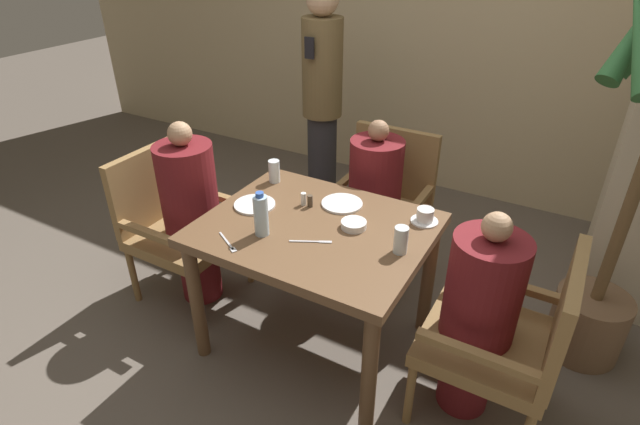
{
  "coord_description": "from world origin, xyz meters",
  "views": [
    {
      "loc": [
        1.03,
        -1.78,
        2.03
      ],
      "look_at": [
        0.0,
        0.04,
        0.8
      ],
      "focal_mm": 28.0,
      "sensor_mm": 36.0,
      "label": 1
    }
  ],
  "objects_px": {
    "chair_right_side": "(510,336)",
    "glass_tall_mid": "(274,171)",
    "potted_palm": "(625,218)",
    "bowl_small": "(354,225)",
    "chair_left_side": "(175,220)",
    "plate_main_left": "(342,204)",
    "chair_far_side": "(383,198)",
    "diner_in_right_chair": "(478,315)",
    "teacup_with_saucer": "(425,216)",
    "water_bottle": "(261,215)",
    "diner_in_far_chair": "(374,201)",
    "standing_host": "(322,99)",
    "plate_main_right": "(255,205)",
    "diner_in_left_chair": "(192,214)",
    "glass_tall_near": "(401,240)"
  },
  "relations": [
    {
      "from": "diner_in_left_chair",
      "to": "plate_main_right",
      "type": "xyz_separation_m",
      "value": [
        0.45,
        0.01,
        0.18
      ]
    },
    {
      "from": "teacup_with_saucer",
      "to": "glass_tall_mid",
      "type": "bearing_deg",
      "value": 179.91
    },
    {
      "from": "chair_left_side",
      "to": "plate_main_left",
      "type": "xyz_separation_m",
      "value": [
        0.98,
        0.25,
        0.27
      ]
    },
    {
      "from": "diner_in_left_chair",
      "to": "bowl_small",
      "type": "relative_size",
      "value": 9.16
    },
    {
      "from": "potted_palm",
      "to": "bowl_small",
      "type": "height_order",
      "value": "potted_palm"
    },
    {
      "from": "diner_in_far_chair",
      "to": "diner_in_right_chair",
      "type": "distance_m",
      "value": 1.09
    },
    {
      "from": "chair_left_side",
      "to": "potted_palm",
      "type": "relative_size",
      "value": 0.46
    },
    {
      "from": "chair_left_side",
      "to": "chair_right_side",
      "type": "xyz_separation_m",
      "value": [
        1.93,
        0.0,
        0.0
      ]
    },
    {
      "from": "bowl_small",
      "to": "plate_main_left",
      "type": "bearing_deg",
      "value": 131.47
    },
    {
      "from": "diner_in_left_chair",
      "to": "glass_tall_near",
      "type": "distance_m",
      "value": 1.28
    },
    {
      "from": "diner_in_right_chair",
      "to": "water_bottle",
      "type": "height_order",
      "value": "diner_in_right_chair"
    },
    {
      "from": "bowl_small",
      "to": "water_bottle",
      "type": "distance_m",
      "value": 0.45
    },
    {
      "from": "teacup_with_saucer",
      "to": "chair_far_side",
      "type": "bearing_deg",
      "value": 128.09
    },
    {
      "from": "diner_in_right_chair",
      "to": "potted_palm",
      "type": "height_order",
      "value": "potted_palm"
    },
    {
      "from": "diner_in_far_chair",
      "to": "standing_host",
      "type": "distance_m",
      "value": 0.98
    },
    {
      "from": "potted_palm",
      "to": "glass_tall_near",
      "type": "distance_m",
      "value": 1.07
    },
    {
      "from": "chair_far_side",
      "to": "diner_in_right_chair",
      "type": "distance_m",
      "value": 1.19
    },
    {
      "from": "chair_left_side",
      "to": "diner_in_far_chair",
      "type": "height_order",
      "value": "diner_in_far_chair"
    },
    {
      "from": "teacup_with_saucer",
      "to": "diner_in_far_chair",
      "type": "bearing_deg",
      "value": 136.48
    },
    {
      "from": "diner_in_left_chair",
      "to": "potted_palm",
      "type": "relative_size",
      "value": 0.58
    },
    {
      "from": "teacup_with_saucer",
      "to": "glass_tall_mid",
      "type": "xyz_separation_m",
      "value": [
        -0.89,
        0.0,
        0.03
      ]
    },
    {
      "from": "potted_palm",
      "to": "teacup_with_saucer",
      "type": "height_order",
      "value": "potted_palm"
    },
    {
      "from": "plate_main_right",
      "to": "glass_tall_near",
      "type": "bearing_deg",
      "value": -1.46
    },
    {
      "from": "diner_in_far_chair",
      "to": "potted_palm",
      "type": "bearing_deg",
      "value": -3.21
    },
    {
      "from": "plate_main_right",
      "to": "glass_tall_mid",
      "type": "distance_m",
      "value": 0.3
    },
    {
      "from": "diner_in_left_chair",
      "to": "bowl_small",
      "type": "distance_m",
      "value": 1.01
    },
    {
      "from": "chair_left_side",
      "to": "plate_main_left",
      "type": "height_order",
      "value": "chair_left_side"
    },
    {
      "from": "chair_far_side",
      "to": "plate_main_left",
      "type": "bearing_deg",
      "value": -88.4
    },
    {
      "from": "chair_left_side",
      "to": "plate_main_left",
      "type": "relative_size",
      "value": 4.23
    },
    {
      "from": "glass_tall_mid",
      "to": "standing_host",
      "type": "bearing_deg",
      "value": 104.33
    },
    {
      "from": "standing_host",
      "to": "plate_main_left",
      "type": "relative_size",
      "value": 7.91
    },
    {
      "from": "plate_main_left",
      "to": "plate_main_right",
      "type": "distance_m",
      "value": 0.45
    },
    {
      "from": "standing_host",
      "to": "teacup_with_saucer",
      "type": "relative_size",
      "value": 12.52
    },
    {
      "from": "bowl_small",
      "to": "water_bottle",
      "type": "bearing_deg",
      "value": -143.36
    },
    {
      "from": "chair_right_side",
      "to": "glass_tall_mid",
      "type": "height_order",
      "value": "chair_right_side"
    },
    {
      "from": "diner_in_far_chair",
      "to": "teacup_with_saucer",
      "type": "xyz_separation_m",
      "value": [
        0.45,
        -0.43,
        0.24
      ]
    },
    {
      "from": "standing_host",
      "to": "potted_palm",
      "type": "distance_m",
      "value": 2.09
    },
    {
      "from": "diner_in_right_chair",
      "to": "chair_far_side",
      "type": "bearing_deg",
      "value": 133.49
    },
    {
      "from": "teacup_with_saucer",
      "to": "plate_main_left",
      "type": "bearing_deg",
      "value": -173.7
    },
    {
      "from": "chair_right_side",
      "to": "glass_tall_near",
      "type": "bearing_deg",
      "value": -179.1
    },
    {
      "from": "standing_host",
      "to": "bowl_small",
      "type": "height_order",
      "value": "standing_host"
    },
    {
      "from": "plate_main_right",
      "to": "plate_main_left",
      "type": "bearing_deg",
      "value": 30.94
    },
    {
      "from": "chair_right_side",
      "to": "water_bottle",
      "type": "distance_m",
      "value": 1.22
    },
    {
      "from": "potted_palm",
      "to": "glass_tall_mid",
      "type": "distance_m",
      "value": 1.76
    },
    {
      "from": "diner_in_far_chair",
      "to": "glass_tall_mid",
      "type": "xyz_separation_m",
      "value": [
        -0.44,
        -0.42,
        0.27
      ]
    },
    {
      "from": "glass_tall_near",
      "to": "bowl_small",
      "type": "bearing_deg",
      "value": 163.25
    },
    {
      "from": "glass_tall_mid",
      "to": "plate_main_left",
      "type": "bearing_deg",
      "value": -6.14
    },
    {
      "from": "standing_host",
      "to": "plate_main_left",
      "type": "height_order",
      "value": "standing_host"
    },
    {
      "from": "diner_in_right_chair",
      "to": "glass_tall_mid",
      "type": "height_order",
      "value": "diner_in_right_chair"
    },
    {
      "from": "chair_left_side",
      "to": "bowl_small",
      "type": "xyz_separation_m",
      "value": [
        1.14,
        0.07,
        0.28
      ]
    }
  ]
}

